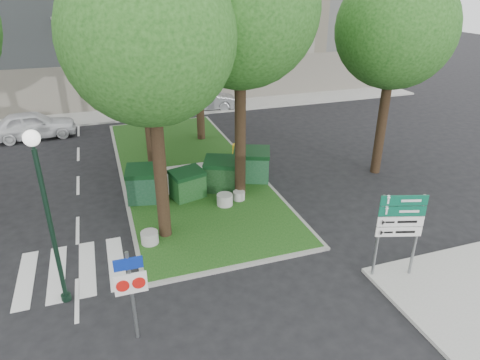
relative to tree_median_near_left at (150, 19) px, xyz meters
name	(u,v)px	position (x,y,z in m)	size (l,w,h in m)	color
ground	(226,269)	(1.41, -2.56, -7.32)	(120.00, 120.00, 0.00)	black
median_island	(187,170)	(1.91, 5.44, -7.26)	(6.00, 16.00, 0.12)	#174112
median_kerb	(187,170)	(1.91, 5.44, -7.27)	(6.30, 16.30, 0.10)	gray
sidewalk_corner	(474,293)	(7.91, -6.06, -7.26)	(5.00, 4.00, 0.12)	#999993
building_sidewalk	(147,113)	(1.41, 15.94, -7.26)	(42.00, 3.00, 0.12)	#999993
zebra_crossing	(102,265)	(-2.34, -1.06, -7.31)	(5.00, 3.00, 0.01)	silver
tree_median_near_left	(150,19)	(0.00, 0.00, 0.00)	(5.20, 5.20, 10.53)	black
tree_median_mid	(141,15)	(0.50, 6.50, -0.34)	(4.80, 4.80, 9.99)	black
tree_street_right	(398,16)	(10.50, 2.50, -0.33)	(5.00, 5.00, 10.06)	black
dumpster_a	(147,184)	(-0.29, 2.80, -6.49)	(1.79, 1.42, 1.48)	#0D311B
dumpster_b	(188,184)	(1.31, 2.49, -6.60)	(1.55, 1.28, 1.24)	#113A13
dumpster_c	(223,174)	(2.91, 2.76, -6.50)	(1.87, 1.64, 1.44)	black
dumpster_d	(252,165)	(4.41, 3.30, -6.48)	(1.90, 1.63, 1.49)	#144122
bollard_left	(150,237)	(-0.69, -0.45, -6.98)	(0.60, 0.60, 0.43)	#969592
bollard_right	(239,195)	(3.24, 1.62, -7.02)	(0.49, 0.49, 0.35)	#A4A39E
bollard_mid	(225,200)	(2.56, 1.36, -6.97)	(0.64, 0.64, 0.46)	#9B9C97
litter_bin	(236,151)	(4.61, 6.12, -6.86)	(0.38, 0.38, 0.67)	gold
street_lamp	(45,201)	(-3.37, -2.45, -4.10)	(0.41, 0.41, 5.12)	black
traffic_sign_pole	(131,285)	(-1.59, -4.56, -5.63)	(0.79, 0.09, 2.63)	slate
directional_sign	(400,223)	(6.11, -4.56, -5.39)	(1.31, 0.44, 2.72)	slate
car_white	(33,125)	(-5.47, 12.94, -6.52)	(1.87, 4.66, 1.59)	silver
car_silver	(205,100)	(5.40, 15.50, -6.58)	(1.56, 4.46, 1.47)	#919498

